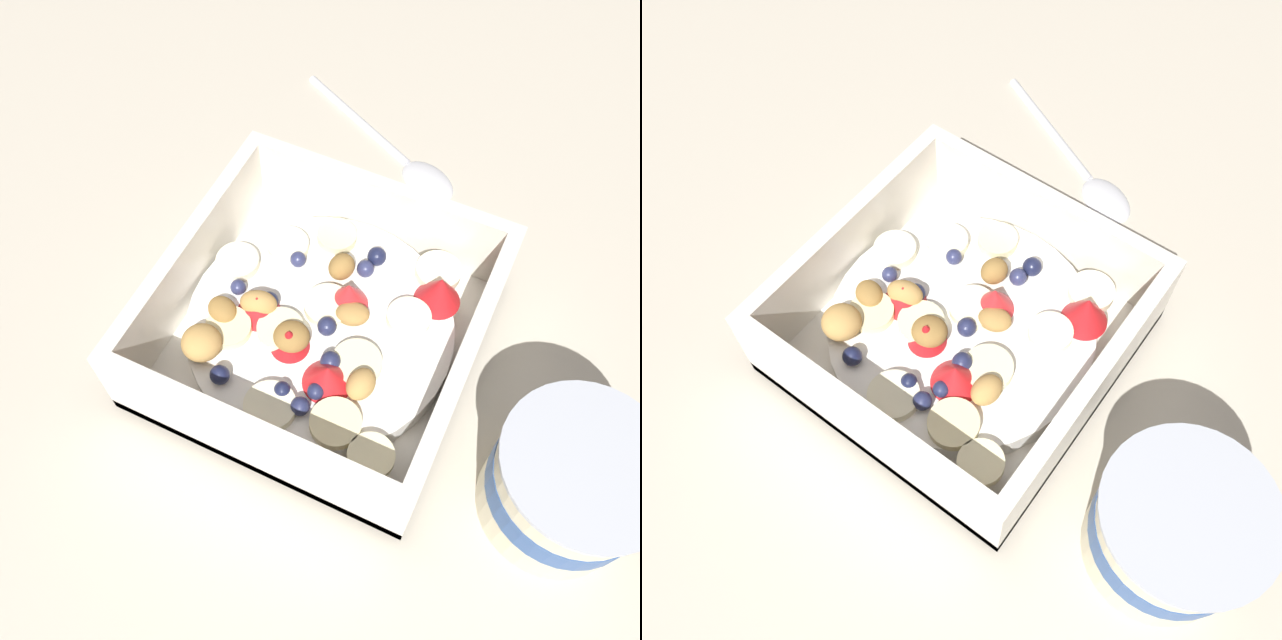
{
  "view_description": "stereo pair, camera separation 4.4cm",
  "coord_description": "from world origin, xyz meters",
  "views": [
    {
      "loc": [
        0.21,
        0.11,
        0.41
      ],
      "look_at": [
        0.01,
        0.01,
        0.03
      ],
      "focal_mm": 38.8,
      "sensor_mm": 36.0,
      "label": 1
    },
    {
      "loc": [
        0.19,
        0.14,
        0.41
      ],
      "look_at": [
        0.01,
        0.01,
        0.03
      ],
      "focal_mm": 38.8,
      "sensor_mm": 36.0,
      "label": 2
    }
  ],
  "objects": [
    {
      "name": "ground_plane",
      "position": [
        0.0,
        0.0,
        0.0
      ],
      "size": [
        2.4,
        2.4,
        0.0
      ],
      "primitive_type": "plane",
      "color": "beige"
    },
    {
      "name": "fruit_bowl",
      "position": [
        0.01,
        0.01,
        0.02
      ],
      "size": [
        0.2,
        0.2,
        0.07
      ],
      "color": "white",
      "rests_on": "ground"
    },
    {
      "name": "spoon",
      "position": [
        -0.17,
        0.0,
        0.0
      ],
      "size": [
        0.1,
        0.16,
        0.01
      ],
      "color": "silver",
      "rests_on": "ground"
    },
    {
      "name": "yogurt_cup",
      "position": [
        0.05,
        0.18,
        0.04
      ],
      "size": [
        0.09,
        0.09,
        0.08
      ],
      "color": "beige",
      "rests_on": "ground"
    }
  ]
}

